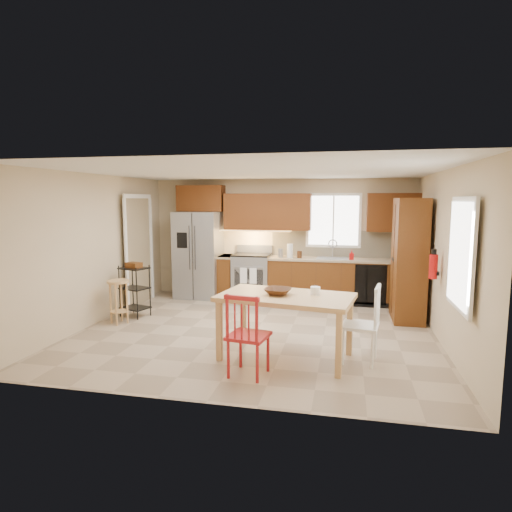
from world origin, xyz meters
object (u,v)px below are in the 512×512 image
object	(u,v)px
bar_stool	(119,302)
pantry	(409,260)
fire_extinguisher	(433,267)
soap_bottle	(352,255)
utility_cart	(135,291)
refrigerator	(199,255)
range_stove	(252,277)
dining_table	(286,327)
chair_red	(249,334)
table_bowl	(278,295)
table_jar	(315,292)
chair_white	(360,324)

from	to	relation	value
bar_stool	pantry	bearing A→B (deg)	-5.82
pantry	fire_extinguisher	bearing A→B (deg)	-79.22
soap_bottle	pantry	xyz separation A→B (m)	(0.95, -0.90, 0.05)
soap_bottle	utility_cart	distance (m)	4.17
refrigerator	bar_stool	distance (m)	2.35
bar_stool	range_stove	bearing A→B (deg)	30.79
dining_table	chair_red	distance (m)	0.74
dining_table	table_bowl	distance (m)	0.44
table_bowl	utility_cart	bearing A→B (deg)	152.61
range_stove	bar_stool	world-z (taller)	range_stove
dining_table	chair_red	bearing A→B (deg)	-109.10
range_stove	utility_cart	distance (m)	2.49
pantry	table_jar	size ratio (longest dim) A/B	13.24
soap_bottle	fire_extinguisher	world-z (taller)	fire_extinguisher
soap_bottle	pantry	distance (m)	1.31
refrigerator	utility_cart	world-z (taller)	refrigerator
soap_bottle	bar_stool	xyz separation A→B (m)	(-3.82, -2.17, -0.63)
dining_table	table_jar	bearing A→B (deg)	25.14
range_stove	pantry	distance (m)	3.19
pantry	table_bowl	bearing A→B (deg)	-130.46
dining_table	table_bowl	xyz separation A→B (m)	(-0.11, 0.00, 0.43)
table_jar	chair_white	bearing A→B (deg)	-5.58
dining_table	bar_stool	distance (m)	3.12
range_stove	utility_cart	world-z (taller)	utility_cart
chair_red	pantry	bearing A→B (deg)	62.49
fire_extinguisher	chair_red	world-z (taller)	fire_extinguisher
dining_table	table_bowl	size ratio (longest dim) A/B	4.94
soap_bottle	fire_extinguisher	bearing A→B (deg)	-59.47
fire_extinguisher	table_jar	world-z (taller)	fire_extinguisher
refrigerator	chair_white	world-z (taller)	refrigerator
table_jar	bar_stool	distance (m)	3.48
dining_table	utility_cart	distance (m)	3.26
refrigerator	table_bowl	distance (m)	3.87
fire_extinguisher	utility_cart	distance (m)	4.98
refrigerator	chair_red	world-z (taller)	refrigerator
table_bowl	refrigerator	bearing A→B (deg)	124.89
chair_red	utility_cart	xyz separation A→B (m)	(-2.57, 2.11, -0.04)
pantry	bar_stool	bearing A→B (deg)	-165.10
range_stove	fire_extinguisher	distance (m)	3.83
pantry	fire_extinguisher	size ratio (longest dim) A/B	5.83
dining_table	soap_bottle	bearing A→B (deg)	83.90
range_stove	chair_red	size ratio (longest dim) A/B	0.92
chair_white	pantry	bearing A→B (deg)	-12.19
chair_red	table_jar	world-z (taller)	chair_red
fire_extinguisher	chair_white	xyz separation A→B (m)	(-1.06, -1.15, -0.60)
dining_table	utility_cart	size ratio (longest dim) A/B	1.85
chair_red	utility_cart	bearing A→B (deg)	149.83
range_stove	dining_table	xyz separation A→B (m)	(1.17, -3.23, -0.04)
dining_table	utility_cart	world-z (taller)	utility_cart
chair_red	soap_bottle	bearing A→B (deg)	81.51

